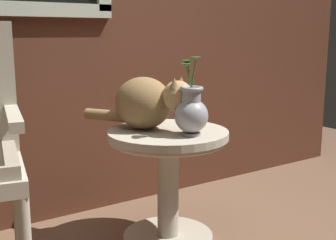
% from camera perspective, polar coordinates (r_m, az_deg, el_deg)
% --- Properties ---
extents(wicker_side_table, '(0.56, 0.56, 0.55)m').
position_cam_1_polar(wicker_side_table, '(2.10, -0.00, -5.88)').
color(wicker_side_table, '#B2A893').
rests_on(wicker_side_table, ground_plane).
extents(cat, '(0.37, 0.50, 0.25)m').
position_cam_1_polar(cat, '(2.07, -2.71, 2.28)').
color(cat, olive).
rests_on(cat, wicker_side_table).
extents(pewter_vase_with_ivy, '(0.15, 0.15, 0.34)m').
position_cam_1_polar(pewter_vase_with_ivy, '(1.95, 3.00, 1.09)').
color(pewter_vase_with_ivy, '#99999E').
rests_on(pewter_vase_with_ivy, wicker_side_table).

